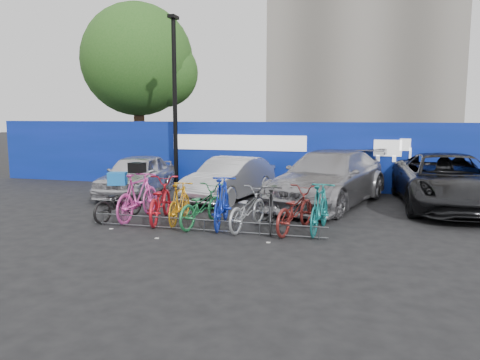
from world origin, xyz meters
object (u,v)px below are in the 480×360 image
at_px(bike_rack, 204,225).
at_px(car_2, 328,178).
at_px(lamppost, 175,97).
at_px(bike_1, 138,196).
at_px(car_0, 137,175).
at_px(bike_3, 180,203).
at_px(bike_6, 247,209).
at_px(bike_9, 320,208).
at_px(car_3, 447,181).
at_px(bike_2, 160,200).
at_px(bike_8, 295,210).
at_px(bike_5, 222,202).
at_px(tree, 142,63).
at_px(bike_0, 118,202).
at_px(bike_7, 271,209).
at_px(car_1, 230,179).
at_px(bike_4, 201,206).

relative_size(bike_rack, car_2, 1.02).
height_order(lamppost, bike_1, lamppost).
bearing_deg(car_2, car_0, -162.21).
distance_m(lamppost, bike_3, 6.45).
relative_size(bike_6, bike_9, 0.98).
distance_m(car_3, bike_2, 8.10).
distance_m(bike_6, bike_9, 1.66).
bearing_deg(bike_8, bike_5, 14.27).
relative_size(tree, bike_2, 3.76).
xyz_separation_m(lamppost, bike_0, (0.67, -5.37, -2.82)).
relative_size(car_2, bike_7, 3.23).
xyz_separation_m(bike_5, bike_9, (2.30, 0.06, -0.04)).
xyz_separation_m(car_0, bike_1, (1.75, -3.29, -0.08)).
distance_m(bike_rack, bike_5, 0.77).
bearing_deg(bike_1, bike_6, 178.68).
bearing_deg(car_0, bike_8, -35.74).
relative_size(car_1, car_3, 0.72).
bearing_deg(bike_4, car_3, -135.41).
relative_size(bike_3, bike_7, 1.00).
xyz_separation_m(car_2, bike_7, (-1.02, -3.53, -0.29)).
height_order(car_0, car_2, car_2).
xyz_separation_m(bike_7, bike_8, (0.55, 0.02, -0.00)).
bearing_deg(bike_6, bike_rack, 42.88).
xyz_separation_m(bike_6, bike_7, (0.56, 0.02, 0.03)).
relative_size(car_3, bike_8, 2.88).
height_order(bike_rack, bike_3, bike_3).
distance_m(bike_rack, bike_4, 0.68).
relative_size(tree, lamppost, 1.28).
bearing_deg(bike_8, car_0, -16.24).
relative_size(car_0, bike_8, 2.07).
bearing_deg(bike_rack, bike_2, 153.02).
height_order(car_0, bike_4, car_0).
bearing_deg(bike_9, car_0, -22.69).
bearing_deg(bike_2, bike_5, 163.54).
distance_m(car_0, bike_5, 5.31).
bearing_deg(car_0, tree, 109.74).
xyz_separation_m(bike_6, bike_9, (1.66, 0.11, 0.08)).
bearing_deg(bike_5, bike_4, -2.59).
height_order(car_1, bike_1, car_1).
height_order(car_3, bike_9, car_3).
xyz_separation_m(lamppost, car_0, (-0.58, -1.95, -2.59)).
relative_size(car_0, car_3, 0.72).
bearing_deg(bike_3, car_2, -139.74).
xyz_separation_m(bike_rack, bike_2, (-1.42, 0.72, 0.38)).
height_order(lamppost, bike_4, lamppost).
relative_size(car_3, bike_5, 2.78).
distance_m(car_3, bike_5, 6.73).
xyz_separation_m(bike_0, bike_6, (3.41, -0.09, 0.03)).
bearing_deg(bike_4, bike_1, 4.90).
distance_m(tree, car_0, 8.47).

